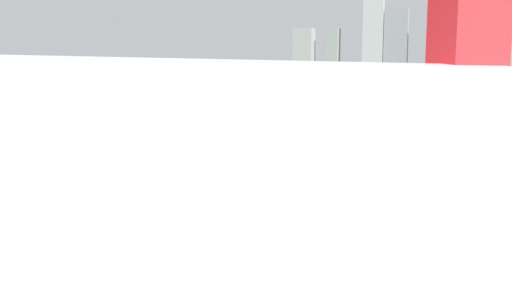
% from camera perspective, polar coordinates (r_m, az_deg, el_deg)
% --- Properties ---
extents(ground_plane, '(2400.00, 2400.00, 0.00)m').
position_cam_1_polar(ground_plane, '(234.51, 10.77, -2.68)').
color(ground_plane, '#5A7B4E').
extents(water_bay, '(840.00, 360.00, 0.15)m').
position_cam_1_polar(water_bay, '(176.43, 8.26, -6.11)').
color(water_bay, '#385675').
rests_on(water_bay, ground).
extents(industrial_pier, '(840.00, 140.00, 2.50)m').
position_cam_1_polar(industrial_pier, '(421.83, 14.09, 2.08)').
color(industrial_pier, '#ACA893').
rests_on(industrial_pier, ground).
extents(container_barge, '(44.49, 49.03, 33.56)m').
position_cam_1_polar(container_barge, '(243.99, 17.20, -0.20)').
color(container_barge, '#2D3338').
rests_on(container_barge, water_bay).
extents(cargo_ship, '(55.66, 54.38, 26.65)m').
position_cam_1_polar(cargo_ship, '(253.12, -20.13, -0.54)').
color(cargo_ship, '#192838').
rests_on(cargo_ship, water_bay).
extents(warehouse_main, '(46.96, 32.14, 19.72)m').
position_cam_1_polar(warehouse_main, '(447.04, 9.36, 3.96)').
color(warehouse_main, silver).
rests_on(warehouse_main, industrial_pier).
extents(distant_skyline, '(341.09, 65.24, 152.96)m').
position_cam_1_polar(distant_skyline, '(756.74, 17.74, 8.83)').
color(distant_skyline, '#949496').
rests_on(distant_skyline, ground).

